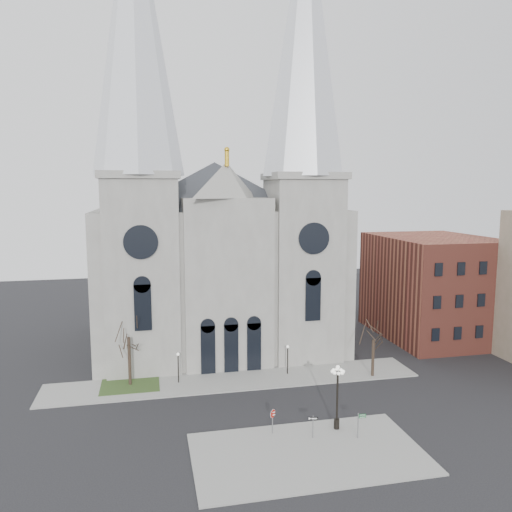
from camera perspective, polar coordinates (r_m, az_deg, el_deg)
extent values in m
plane|color=black|center=(45.53, 0.10, -19.09)|extent=(160.00, 160.00, 0.00)
cube|color=gray|center=(41.94, 5.98, -21.52)|extent=(18.00, 10.00, 0.14)
cube|color=gray|center=(55.36, -2.41, -14.00)|extent=(40.00, 6.00, 0.14)
cube|color=#2D451D|center=(55.65, -14.17, -14.10)|extent=(6.00, 5.00, 0.18)
cube|color=gray|center=(67.29, -4.63, -2.22)|extent=(30.00, 24.00, 18.00)
pyramid|color=#2D3035|center=(66.40, -4.77, 10.65)|extent=(33.00, 26.40, 6.00)
cube|color=gray|center=(58.02, -12.87, -1.96)|extent=(8.00, 8.00, 22.00)
cone|color=white|center=(59.87, -13.71, 24.45)|extent=(9.92, 9.92, 32.00)
cylinder|color=black|center=(53.47, -13.04, 1.56)|extent=(3.60, 0.30, 3.60)
cube|color=gray|center=(60.79, 5.34, -1.37)|extent=(8.00, 8.00, 22.00)
cone|color=white|center=(62.56, 5.67, 23.86)|extent=(9.92, 9.92, 32.00)
cylinder|color=black|center=(56.47, 6.63, 2.02)|extent=(3.60, 0.30, 3.60)
cube|color=gray|center=(57.41, -3.31, -3.15)|extent=(10.00, 5.00, 19.50)
pyramid|color=gray|center=(56.42, -3.41, 8.66)|extent=(11.00, 5.00, 4.00)
cube|color=brown|center=(74.08, 19.54, -3.30)|extent=(14.00, 18.00, 14.00)
cylinder|color=black|center=(54.77, -14.26, -11.63)|extent=(0.32, 0.32, 5.25)
cylinder|color=black|center=(57.21, 13.22, -11.31)|extent=(0.32, 0.32, 4.20)
cylinder|color=black|center=(54.65, -8.87, -12.62)|extent=(0.12, 0.12, 3.00)
sphere|color=white|center=(54.12, -8.91, -11.03)|extent=(0.32, 0.32, 0.32)
cylinder|color=black|center=(56.52, 3.63, -11.85)|extent=(0.12, 0.12, 3.00)
sphere|color=white|center=(56.01, 3.65, -10.31)|extent=(0.32, 0.32, 0.32)
cylinder|color=slate|center=(44.01, 1.90, -18.39)|extent=(0.08, 0.08, 2.05)
cylinder|color=#B5160C|center=(43.70, 1.91, -17.55)|extent=(0.68, 0.29, 0.71)
cylinder|color=white|center=(43.70, 1.91, -17.55)|extent=(0.72, 0.29, 0.77)
cube|color=white|center=(43.66, 1.91, -17.41)|extent=(0.37, 0.16, 0.09)
cube|color=white|center=(43.75, 1.90, -17.69)|extent=(0.42, 0.18, 0.09)
cylinder|color=black|center=(44.66, 9.26, -16.02)|extent=(0.17, 0.17, 4.98)
cylinder|color=black|center=(45.52, 9.20, -18.39)|extent=(0.48, 0.48, 0.87)
sphere|color=white|center=(43.55, 9.34, -12.43)|extent=(0.35, 0.35, 0.35)
cylinder|color=slate|center=(43.60, 6.52, -18.81)|extent=(0.08, 0.08, 1.91)
cube|color=black|center=(43.28, 6.54, -17.95)|extent=(0.83, 0.21, 0.27)
cylinder|color=slate|center=(44.06, 11.58, -18.46)|extent=(0.09, 0.09, 2.14)
cube|color=#0C5622|center=(43.76, 12.06, -17.32)|extent=(0.60, 0.10, 0.15)
cube|color=#0C5622|center=(43.84, 12.05, -17.55)|extent=(0.60, 0.10, 0.15)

